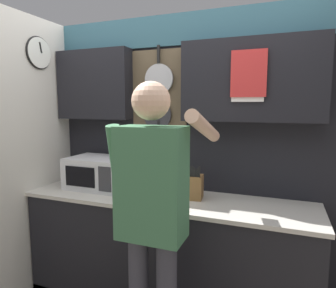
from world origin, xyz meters
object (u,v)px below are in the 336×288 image
object	(u,v)px
knife_block	(195,186)
utensil_crock	(146,182)
microwave	(99,172)
person	(153,205)

from	to	relation	value
knife_block	utensil_crock	bearing A→B (deg)	179.90
microwave	utensil_crock	size ratio (longest dim) A/B	1.60
knife_block	person	distance (m)	0.66
microwave	person	bearing A→B (deg)	-39.10
microwave	person	xyz separation A→B (m)	(0.80, -0.65, 0.01)
microwave	utensil_crock	bearing A→B (deg)	0.12
utensil_crock	person	distance (m)	0.74
microwave	person	world-z (taller)	person
knife_block	person	bearing A→B (deg)	-96.01
microwave	utensil_crock	distance (m)	0.45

